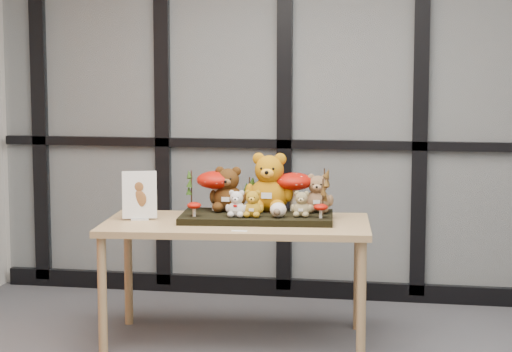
% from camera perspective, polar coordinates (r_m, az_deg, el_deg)
% --- Properties ---
extents(room_shell, '(5.00, 5.00, 5.00)m').
position_cam_1_polar(room_shell, '(3.72, 2.98, 8.40)').
color(room_shell, beige).
rests_on(room_shell, floor).
extents(glass_partition, '(4.90, 0.06, 2.78)m').
position_cam_1_polar(glass_partition, '(6.18, 5.93, 5.31)').
color(glass_partition, '#2D383F').
rests_on(glass_partition, floor).
extents(display_table, '(1.56, 0.89, 0.70)m').
position_cam_1_polar(display_table, '(5.24, -1.21, -3.55)').
color(display_table, tan).
rests_on(display_table, floor).
extents(diorama_tray, '(0.90, 0.51, 0.04)m').
position_cam_1_polar(diorama_tray, '(5.27, 0.06, -2.55)').
color(diorama_tray, black).
rests_on(diorama_tray, display_table).
extents(bear_pooh_yellow, '(0.31, 0.28, 0.37)m').
position_cam_1_polar(bear_pooh_yellow, '(5.35, 0.83, -0.19)').
color(bear_pooh_yellow, '#BB760B').
rests_on(bear_pooh_yellow, diorama_tray).
extents(bear_brown_medium, '(0.24, 0.22, 0.28)m').
position_cam_1_polar(bear_brown_medium, '(5.36, -1.72, -0.65)').
color(bear_brown_medium, '#44270D').
rests_on(bear_brown_medium, diorama_tray).
extents(bear_tan_back, '(0.20, 0.18, 0.24)m').
position_cam_1_polar(bear_tan_back, '(5.33, 3.83, -0.93)').
color(bear_tan_back, brown).
rests_on(bear_tan_back, diorama_tray).
extents(bear_small_yellow, '(0.14, 0.13, 0.17)m').
position_cam_1_polar(bear_small_yellow, '(5.15, -0.20, -1.61)').
color(bear_small_yellow, '#B18118').
rests_on(bear_small_yellow, diorama_tray).
extents(bear_white_bow, '(0.14, 0.13, 0.16)m').
position_cam_1_polar(bear_white_bow, '(5.16, -1.20, -1.62)').
color(bear_white_bow, silver).
rests_on(bear_white_bow, diorama_tray).
extents(bear_beige_small, '(0.13, 0.12, 0.16)m').
position_cam_1_polar(bear_beige_small, '(5.17, 2.83, -1.64)').
color(bear_beige_small, '#918154').
rests_on(bear_beige_small, diorama_tray).
extents(plush_cream_hedgehog, '(0.08, 0.07, 0.09)m').
position_cam_1_polar(plush_cream_hedgehog, '(5.14, 1.38, -2.05)').
color(plush_cream_hedgehog, white).
rests_on(plush_cream_hedgehog, diorama_tray).
extents(mushroom_back_left, '(0.23, 0.23, 0.25)m').
position_cam_1_polar(mushroom_back_left, '(5.39, -2.47, -0.78)').
color(mushroom_back_left, '#9C0E05').
rests_on(mushroom_back_left, diorama_tray).
extents(mushroom_back_right, '(0.22, 0.22, 0.25)m').
position_cam_1_polar(mushroom_back_right, '(5.36, 2.37, -0.86)').
color(mushroom_back_right, '#9C0E05').
rests_on(mushroom_back_right, diorama_tray).
extents(mushroom_front_left, '(0.08, 0.08, 0.09)m').
position_cam_1_polar(mushroom_front_left, '(5.19, -3.83, -2.01)').
color(mushroom_front_left, '#9C0E05').
rests_on(mushroom_front_left, diorama_tray).
extents(mushroom_front_right, '(0.08, 0.08, 0.09)m').
position_cam_1_polar(mushroom_front_right, '(5.13, 4.00, -2.12)').
color(mushroom_front_right, '#9C0E05').
rests_on(mushroom_front_right, diorama_tray).
extents(sprig_green_far_left, '(0.05, 0.05, 0.23)m').
position_cam_1_polar(sprig_green_far_left, '(5.41, -3.99, -0.88)').
color(sprig_green_far_left, '#16370C').
rests_on(sprig_green_far_left, diorama_tray).
extents(sprig_green_mid_left, '(0.05, 0.05, 0.21)m').
position_cam_1_polar(sprig_green_mid_left, '(5.43, -2.20, -0.96)').
color(sprig_green_mid_left, '#16370C').
rests_on(sprig_green_mid_left, diorama_tray).
extents(sprig_dry_far_right, '(0.05, 0.05, 0.25)m').
position_cam_1_polar(sprig_dry_far_right, '(5.32, 4.22, -0.89)').
color(sprig_dry_far_right, brown).
rests_on(sprig_dry_far_right, diorama_tray).
extents(sprig_dry_mid_right, '(0.05, 0.05, 0.21)m').
position_cam_1_polar(sprig_dry_mid_right, '(5.22, 4.14, -1.31)').
color(sprig_dry_mid_right, brown).
rests_on(sprig_dry_mid_right, diorama_tray).
extents(sprig_green_centre, '(0.05, 0.05, 0.19)m').
position_cam_1_polar(sprig_green_centre, '(5.42, -0.40, -1.06)').
color(sprig_green_centre, '#16370C').
rests_on(sprig_green_centre, diorama_tray).
extents(sign_holder, '(0.20, 0.09, 0.28)m').
position_cam_1_polar(sign_holder, '(5.31, -7.18, -1.33)').
color(sign_holder, silver).
rests_on(sign_holder, display_table).
extents(label_card, '(0.08, 0.03, 0.00)m').
position_cam_1_polar(label_card, '(4.93, -1.03, -3.40)').
color(label_card, white).
rests_on(label_card, display_table).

